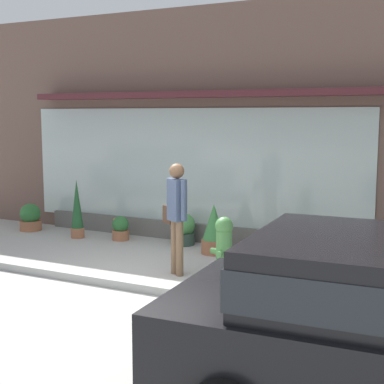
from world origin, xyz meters
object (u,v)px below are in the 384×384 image
at_px(potted_plant_doorstep, 30,218).
at_px(potted_plant_trailing_edge, 77,210).
at_px(potted_plant_window_center, 120,228).
at_px(potted_plant_by_entrance, 183,229).
at_px(potted_plant_corner_tall, 214,230).
at_px(pedestrian_with_handbag, 176,210).
at_px(potted_plant_window_right, 291,237).
at_px(fire_hydrant, 224,249).

height_order(potted_plant_doorstep, potted_plant_trailing_edge, potted_plant_trailing_edge).
xyz_separation_m(potted_plant_window_center, potted_plant_by_entrance, (1.31, 0.20, 0.07)).
bearing_deg(potted_plant_corner_tall, potted_plant_window_center, 175.04).
relative_size(potted_plant_doorstep, potted_plant_by_entrance, 0.95).
bearing_deg(pedestrian_with_handbag, potted_plant_doorstep, 11.69).
relative_size(potted_plant_window_right, potted_plant_trailing_edge, 0.55).
bearing_deg(potted_plant_by_entrance, potted_plant_trailing_edge, -169.48).
xyz_separation_m(potted_plant_corner_tall, potted_plant_trailing_edge, (-3.03, -0.03, 0.14)).
distance_m(potted_plant_window_center, potted_plant_by_entrance, 1.33).
bearing_deg(fire_hydrant, potted_plant_corner_tall, 119.37).
distance_m(fire_hydrant, potted_plant_corner_tall, 1.72).
bearing_deg(potted_plant_trailing_edge, potted_plant_window_center, 13.41).
height_order(pedestrian_with_handbag, potted_plant_by_entrance, pedestrian_with_handbag).
bearing_deg(potted_plant_window_right, potted_plant_doorstep, -178.52).
height_order(fire_hydrant, potted_plant_corner_tall, fire_hydrant).
distance_m(potted_plant_doorstep, potted_plant_trailing_edge, 1.41).
distance_m(fire_hydrant, potted_plant_by_entrance, 2.51).
height_order(fire_hydrant, potted_plant_window_right, fire_hydrant).
bearing_deg(potted_plant_window_center, fire_hydrant, -29.51).
xyz_separation_m(pedestrian_with_handbag, potted_plant_by_entrance, (-0.84, 1.86, -0.71)).
height_order(fire_hydrant, potted_plant_doorstep, fire_hydrant).
distance_m(potted_plant_corner_tall, potted_plant_trailing_edge, 3.03).
height_order(potted_plant_window_center, potted_plant_window_right, potted_plant_window_right).
xyz_separation_m(fire_hydrant, potted_plant_by_entrance, (-1.65, 1.88, -0.19)).
bearing_deg(potted_plant_doorstep, pedestrian_with_handbag, -19.67).
height_order(pedestrian_with_handbag, potted_plant_window_center, pedestrian_with_handbag).
distance_m(potted_plant_window_center, potted_plant_window_right, 3.48).
distance_m(pedestrian_with_handbag, potted_plant_window_right, 2.27).
xyz_separation_m(potted_plant_doorstep, potted_plant_by_entrance, (3.59, 0.27, 0.03)).
height_order(potted_plant_window_right, potted_plant_trailing_edge, potted_plant_trailing_edge).
xyz_separation_m(potted_plant_window_right, potted_plant_corner_tall, (-1.35, -0.26, 0.05)).
height_order(pedestrian_with_handbag, potted_plant_trailing_edge, pedestrian_with_handbag).
bearing_deg(fire_hydrant, potted_plant_by_entrance, 131.38).
distance_m(potted_plant_window_right, potted_plant_by_entrance, 2.17).
height_order(potted_plant_window_center, potted_plant_doorstep, potted_plant_doorstep).
xyz_separation_m(potted_plant_doorstep, potted_plant_corner_tall, (4.40, -0.11, 0.16)).
distance_m(potted_plant_window_right, potted_plant_corner_tall, 1.38).
bearing_deg(potted_plant_doorstep, potted_plant_window_center, 1.91).
bearing_deg(potted_plant_by_entrance, potted_plant_doorstep, -175.65).
bearing_deg(potted_plant_window_right, potted_plant_trailing_edge, -176.24).
bearing_deg(pedestrian_with_handbag, potted_plant_trailing_edge, 6.05).
bearing_deg(pedestrian_with_handbag, potted_plant_window_center, -6.25).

